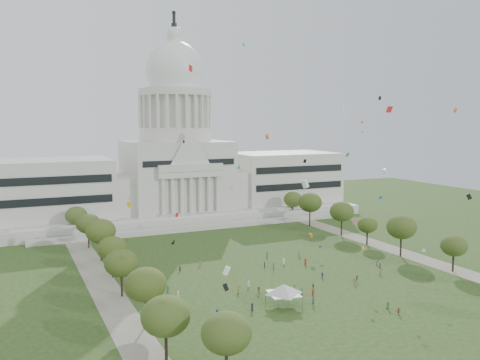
% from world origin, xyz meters
% --- Properties ---
extents(ground, '(400.00, 400.00, 0.00)m').
position_xyz_m(ground, '(0.00, 0.00, 0.00)').
color(ground, '#2B441B').
rests_on(ground, ground).
extents(capitol, '(160.00, 64.50, 91.30)m').
position_xyz_m(capitol, '(0.00, 113.59, 22.30)').
color(capitol, beige).
rests_on(capitol, ground).
extents(path_left, '(8.00, 160.00, 0.04)m').
position_xyz_m(path_left, '(-48.00, 30.00, 0.02)').
color(path_left, gray).
rests_on(path_left, ground).
extents(path_right, '(8.00, 160.00, 0.04)m').
position_xyz_m(path_right, '(48.00, 30.00, 0.02)').
color(path_right, gray).
rests_on(path_right, ground).
extents(row_tree_l_0, '(8.85, 8.85, 12.59)m').
position_xyz_m(row_tree_l_0, '(-45.26, -21.68, 8.95)').
color(row_tree_l_0, black).
rests_on(row_tree_l_0, ground).
extents(row_tree_l_1, '(8.86, 8.86, 12.59)m').
position_xyz_m(row_tree_l_1, '(-44.07, -2.96, 8.95)').
color(row_tree_l_1, black).
rests_on(row_tree_l_1, ground).
extents(row_tree_r_1, '(7.58, 7.58, 10.78)m').
position_xyz_m(row_tree_r_1, '(46.22, -1.75, 7.66)').
color(row_tree_r_1, black).
rests_on(row_tree_r_1, ground).
extents(row_tree_l_2, '(8.42, 8.42, 11.97)m').
position_xyz_m(row_tree_l_2, '(-45.04, 17.30, 8.51)').
color(row_tree_l_2, black).
rests_on(row_tree_l_2, ground).
extents(row_tree_r_2, '(9.55, 9.55, 13.58)m').
position_xyz_m(row_tree_r_2, '(44.17, 17.44, 9.66)').
color(row_tree_r_2, black).
rests_on(row_tree_r_2, ground).
extents(row_tree_l_3, '(8.12, 8.12, 11.55)m').
position_xyz_m(row_tree_l_3, '(-44.09, 33.92, 8.21)').
color(row_tree_l_3, black).
rests_on(row_tree_l_3, ground).
extents(row_tree_r_3, '(7.01, 7.01, 9.98)m').
position_xyz_m(row_tree_r_3, '(44.40, 34.48, 7.08)').
color(row_tree_r_3, black).
rests_on(row_tree_r_3, ground).
extents(row_tree_l_4, '(9.29, 9.29, 13.21)m').
position_xyz_m(row_tree_l_4, '(-44.08, 52.42, 9.39)').
color(row_tree_l_4, black).
rests_on(row_tree_l_4, ground).
extents(row_tree_r_4, '(9.19, 9.19, 13.06)m').
position_xyz_m(row_tree_r_4, '(44.76, 50.04, 9.29)').
color(row_tree_r_4, black).
rests_on(row_tree_r_4, ground).
extents(row_tree_l_5, '(8.33, 8.33, 11.85)m').
position_xyz_m(row_tree_l_5, '(-45.22, 71.01, 8.42)').
color(row_tree_l_5, black).
rests_on(row_tree_l_5, ground).
extents(row_tree_r_5, '(9.82, 9.82, 13.96)m').
position_xyz_m(row_tree_r_5, '(43.49, 70.19, 9.93)').
color(row_tree_r_5, black).
rests_on(row_tree_r_5, ground).
extents(row_tree_l_6, '(8.19, 8.19, 11.64)m').
position_xyz_m(row_tree_l_6, '(-46.87, 89.14, 8.27)').
color(row_tree_l_6, black).
rests_on(row_tree_l_6, ground).
extents(row_tree_r_6, '(8.42, 8.42, 11.97)m').
position_xyz_m(row_tree_r_6, '(45.96, 88.13, 8.51)').
color(row_tree_r_6, black).
rests_on(row_tree_r_6, ground).
extents(near_tree_0, '(8.47, 8.47, 12.04)m').
position_xyz_m(near_tree_0, '(-38.00, -32.00, 8.56)').
color(near_tree_0, black).
rests_on(near_tree_0, ground).
extents(event_tent, '(11.19, 11.19, 5.33)m').
position_xyz_m(event_tent, '(-11.82, -5.15, 4.13)').
color(event_tent, '#4C4C4C').
rests_on(event_tent, ground).
extents(person_0, '(0.85, 0.91, 1.57)m').
position_xyz_m(person_0, '(29.63, 10.07, 0.78)').
color(person_0, '#4C4C51').
rests_on(person_0, ground).
extents(person_2, '(0.91, 0.81, 1.60)m').
position_xyz_m(person_2, '(30.38, 12.14, 0.80)').
color(person_2, '#994C8C').
rests_on(person_2, ground).
extents(person_3, '(1.20, 1.28, 1.80)m').
position_xyz_m(person_3, '(13.24, 0.83, 0.90)').
color(person_3, olive).
rests_on(person_3, ground).
extents(person_4, '(0.64, 1.06, 1.73)m').
position_xyz_m(person_4, '(0.74, 1.61, 0.86)').
color(person_4, '#B21E1E').
rests_on(person_4, ground).
extents(person_5, '(1.39, 1.67, 1.71)m').
position_xyz_m(person_5, '(-6.55, 4.07, 0.86)').
color(person_5, '#33723F').
rests_on(person_5, ground).
extents(person_6, '(0.57, 0.87, 1.77)m').
position_xyz_m(person_6, '(9.06, -17.05, 0.88)').
color(person_6, '#33723F').
rests_on(person_6, ground).
extents(person_7, '(0.79, 0.66, 1.88)m').
position_xyz_m(person_7, '(-5.50, -8.06, 0.94)').
color(person_7, navy).
rests_on(person_7, ground).
extents(person_8, '(1.09, 1.01, 1.91)m').
position_xyz_m(person_8, '(-13.39, 4.81, 0.95)').
color(person_8, olive).
rests_on(person_8, ground).
extents(person_9, '(1.32, 1.31, 1.90)m').
position_xyz_m(person_9, '(14.89, 1.82, 0.95)').
color(person_9, '#26262B').
rests_on(person_9, ground).
extents(person_10, '(0.86, 1.16, 1.76)m').
position_xyz_m(person_10, '(8.37, 8.67, 0.88)').
color(person_10, navy).
rests_on(person_10, ground).
extents(person_11, '(1.57, 0.88, 1.60)m').
position_xyz_m(person_11, '(8.83, -20.83, 0.80)').
color(person_11, olive).
rests_on(person_11, ground).
extents(distant_crowd, '(67.18, 40.77, 1.93)m').
position_xyz_m(distant_crowd, '(-12.36, 15.18, 0.87)').
color(distant_crowd, olive).
rests_on(distant_crowd, ground).
extents(kite_swarm, '(89.30, 105.62, 58.92)m').
position_xyz_m(kite_swarm, '(-0.29, 7.25, 26.96)').
color(kite_swarm, orange).
rests_on(kite_swarm, ground).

